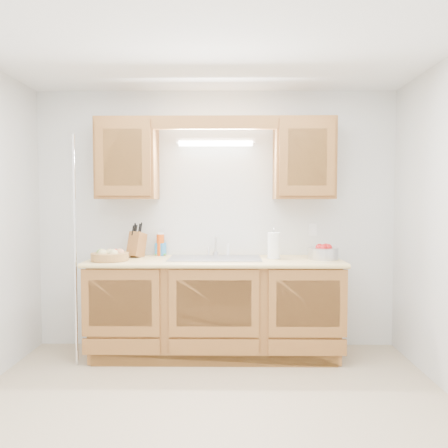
{
  "coord_description": "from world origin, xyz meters",
  "views": [
    {
      "loc": [
        0.13,
        -2.79,
        1.43
      ],
      "look_at": [
        0.09,
        0.85,
        1.24
      ],
      "focal_mm": 35.0,
      "sensor_mm": 36.0,
      "label": 1
    }
  ],
  "objects_px": {
    "knife_block": "(137,244)",
    "paper_towel": "(274,246)",
    "apple_bowl": "(323,253)",
    "fruit_basket": "(110,255)"
  },
  "relations": [
    {
      "from": "fruit_basket",
      "to": "paper_towel",
      "type": "relative_size",
      "value": 1.28
    },
    {
      "from": "knife_block",
      "to": "paper_towel",
      "type": "relative_size",
      "value": 1.17
    },
    {
      "from": "fruit_basket",
      "to": "knife_block",
      "type": "height_order",
      "value": "knife_block"
    },
    {
      "from": "knife_block",
      "to": "apple_bowl",
      "type": "relative_size",
      "value": 0.99
    },
    {
      "from": "paper_towel",
      "to": "apple_bowl",
      "type": "distance_m",
      "value": 0.45
    },
    {
      "from": "knife_block",
      "to": "paper_towel",
      "type": "distance_m",
      "value": 1.3
    },
    {
      "from": "knife_block",
      "to": "fruit_basket",
      "type": "bearing_deg",
      "value": -102.18
    },
    {
      "from": "knife_block",
      "to": "paper_towel",
      "type": "xyz_separation_m",
      "value": [
        1.29,
        -0.13,
        -0.0
      ]
    },
    {
      "from": "fruit_basket",
      "to": "knife_block",
      "type": "distance_m",
      "value": 0.33
    },
    {
      "from": "apple_bowl",
      "to": "fruit_basket",
      "type": "bearing_deg",
      "value": -176.89
    }
  ]
}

